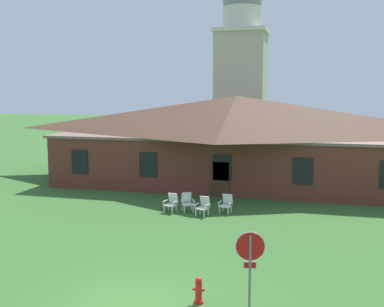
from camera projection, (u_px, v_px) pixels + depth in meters
The scene contains 9 objects.
ground_plane at pixel (132, 304), 13.37m from camera, with size 200.00×200.00×0.00m, color #336028.
brick_building at pixel (236, 138), 31.28m from camera, with size 23.68×10.40×5.87m.
dome_tower at pixel (241, 71), 46.08m from camera, with size 5.18×5.18×17.94m.
stop_sign at pixel (250, 258), 12.30m from camera, with size 0.79×0.20×2.44m.
lawn_chair_by_porch at pixel (171, 202), 23.57m from camera, with size 0.72×0.77×0.96m.
lawn_chair_near_door at pixel (187, 202), 23.74m from camera, with size 0.83×0.86×0.96m.
lawn_chair_left_end at pixel (203, 206), 22.90m from camera, with size 0.74×0.79×0.96m.
lawn_chair_middle at pixel (226, 203), 23.38m from camera, with size 0.72×0.76×0.96m.
fire_hydrant at pixel (199, 291), 13.40m from camera, with size 0.36×0.28×0.79m.
Camera 1 is at (4.87, -11.82, 6.15)m, focal length 42.97 mm.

